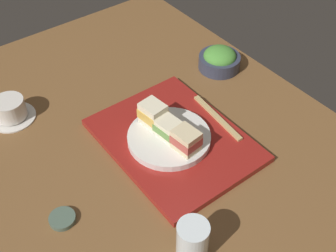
{
  "coord_description": "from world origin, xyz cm",
  "views": [
    {
      "loc": [
        -59.86,
        40.49,
        81.48
      ],
      "look_at": [
        2.4,
        -6.77,
        5.0
      ],
      "focal_mm": 46.48,
      "sensor_mm": 36.0,
      "label": 1
    }
  ],
  "objects": [
    {
      "name": "sandwich_near",
      "position": [
        -5.14,
        -6.5,
        6.3
      ],
      "size": [
        6.78,
        5.89,
        5.51
      ],
      "color": "beige",
      "rests_on": "sandwich_plate"
    },
    {
      "name": "coffee_cup",
      "position": [
        34.84,
        22.05,
        2.84
      ],
      "size": [
        12.46,
        12.46,
        6.12
      ],
      "color": "silver",
      "rests_on": "ground_plane"
    },
    {
      "name": "ground_plane",
      "position": [
        0.0,
        0.0,
        -1.5
      ],
      "size": [
        140.0,
        100.0,
        3.0
      ],
      "primitive_type": "cube",
      "color": "brown"
    },
    {
      "name": "chopsticks_pair",
      "position": [
        -0.57,
        -21.01,
        2.13
      ],
      "size": [
        19.75,
        3.17,
        0.7
      ],
      "color": "tan",
      "rests_on": "serving_tray"
    },
    {
      "name": "small_sauce_dish",
      "position": [
        -3.15,
        26.46,
        0.6
      ],
      "size": [
        5.88,
        5.88,
        1.21
      ],
      "primitive_type": "cylinder",
      "color": "#4C6051",
      "rests_on": "ground_plane"
    },
    {
      "name": "salad_bowl",
      "position": [
        17.66,
        -38.18,
        3.06
      ],
      "size": [
        12.74,
        12.74,
        6.98
      ],
      "color": "#33384C",
      "rests_on": "ground_plane"
    },
    {
      "name": "sandwich_middle",
      "position": [
        0.85,
        -5.92,
        5.83
      ],
      "size": [
        7.09,
        6.03,
        4.57
      ],
      "color": "#EFE5C1",
      "rests_on": "sandwich_plate"
    },
    {
      "name": "sandwich_far",
      "position": [
        6.83,
        -5.33,
        6.66
      ],
      "size": [
        6.93,
        6.09,
        6.23
      ],
      "color": "#EFE5C1",
      "rests_on": "sandwich_plate"
    },
    {
      "name": "drinking_glass",
      "position": [
        -26.47,
        9.04,
        4.89
      ],
      "size": [
        6.57,
        6.57,
        9.78
      ],
      "primitive_type": "cylinder",
      "color": "silver",
      "rests_on": "ground_plane"
    },
    {
      "name": "sandwich_plate",
      "position": [
        0.85,
        -5.92,
        2.66
      ],
      "size": [
        21.13,
        21.13,
        1.76
      ],
      "primitive_type": "cylinder",
      "color": "silver",
      "rests_on": "serving_tray"
    },
    {
      "name": "serving_tray",
      "position": [
        0.68,
        -7.44,
        0.89
      ],
      "size": [
        40.3,
        31.28,
        1.78
      ],
      "primitive_type": "cube",
      "color": "maroon",
      "rests_on": "ground_plane"
    }
  ]
}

